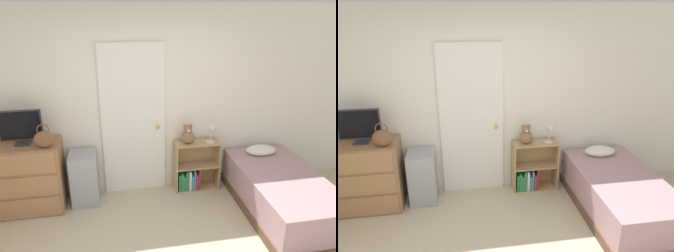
# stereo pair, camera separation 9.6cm
# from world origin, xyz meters

# --- Properties ---
(wall_back) EXTENTS (10.00, 0.06, 2.55)m
(wall_back) POSITION_xyz_m (0.00, 1.97, 1.27)
(wall_back) COLOR white
(wall_back) RESTS_ON ground_plane
(door_closed) EXTENTS (0.85, 0.09, 2.09)m
(door_closed) POSITION_xyz_m (-0.07, 1.92, 1.04)
(door_closed) COLOR white
(door_closed) RESTS_ON ground_plane
(dresser) EXTENTS (0.89, 0.50, 0.92)m
(dresser) POSITION_xyz_m (-1.47, 1.67, 0.46)
(dresser) COLOR #996B47
(dresser) RESTS_ON ground_plane
(tv) EXTENTS (0.51, 0.16, 0.44)m
(tv) POSITION_xyz_m (-1.45, 1.69, 1.14)
(tv) COLOR #2D2D33
(tv) RESTS_ON dresser
(handbag) EXTENTS (0.24, 0.12, 0.30)m
(handbag) POSITION_xyz_m (-1.16, 1.53, 1.03)
(handbag) COLOR brown
(handbag) RESTS_ON dresser
(storage_bin) EXTENTS (0.35, 0.40, 0.71)m
(storage_bin) POSITION_xyz_m (-0.76, 1.72, 0.36)
(storage_bin) COLOR #999EA8
(storage_bin) RESTS_ON ground_plane
(bookshelf) EXTENTS (0.63, 0.27, 0.72)m
(bookshelf) POSITION_xyz_m (0.75, 1.79, 0.28)
(bookshelf) COLOR tan
(bookshelf) RESTS_ON ground_plane
(teddy_bear) EXTENTS (0.18, 0.18, 0.28)m
(teddy_bear) POSITION_xyz_m (0.66, 1.79, 0.84)
(teddy_bear) COLOR #8C6647
(teddy_bear) RESTS_ON bookshelf
(desk_lamp) EXTENTS (0.13, 0.12, 0.27)m
(desk_lamp) POSITION_xyz_m (0.99, 1.75, 0.91)
(desk_lamp) COLOR silver
(desk_lamp) RESTS_ON bookshelf
(bed) EXTENTS (0.96, 1.82, 0.64)m
(bed) POSITION_xyz_m (1.71, 1.02, 0.27)
(bed) COLOR brown
(bed) RESTS_ON ground_plane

